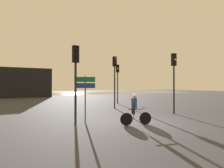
{
  "coord_description": "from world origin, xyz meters",
  "views": [
    {
      "loc": [
        -5.97,
        -8.11,
        2.07
      ],
      "look_at": [
        0.5,
        5.0,
        2.2
      ],
      "focal_mm": 28.0,
      "sensor_mm": 36.0,
      "label": 1
    }
  ],
  "objects_px": {
    "distant_building": "(14,83)",
    "cyclist": "(135,109)",
    "traffic_light_near_right": "(174,72)",
    "traffic_light_far_right": "(118,77)",
    "traffic_light_center": "(115,72)",
    "traffic_light_near_left": "(76,69)",
    "direction_sign_post": "(85,91)"
  },
  "relations": [
    {
      "from": "distant_building",
      "to": "traffic_light_near_left",
      "type": "xyz_separation_m",
      "value": [
        4.27,
        -25.89,
        0.37
      ]
    },
    {
      "from": "direction_sign_post",
      "to": "cyclist",
      "type": "relative_size",
      "value": 1.55
    },
    {
      "from": "traffic_light_near_right",
      "to": "traffic_light_near_left",
      "type": "distance_m",
      "value": 7.34
    },
    {
      "from": "distant_building",
      "to": "cyclist",
      "type": "distance_m",
      "value": 28.35
    },
    {
      "from": "direction_sign_post",
      "to": "cyclist",
      "type": "distance_m",
      "value": 2.91
    },
    {
      "from": "traffic_light_center",
      "to": "traffic_light_near_right",
      "type": "bearing_deg",
      "value": 103.71
    },
    {
      "from": "traffic_light_center",
      "to": "cyclist",
      "type": "bearing_deg",
      "value": 57.4
    },
    {
      "from": "traffic_light_far_right",
      "to": "traffic_light_near_right",
      "type": "bearing_deg",
      "value": 91.86
    },
    {
      "from": "traffic_light_center",
      "to": "traffic_light_far_right",
      "type": "height_order",
      "value": "traffic_light_center"
    },
    {
      "from": "traffic_light_center",
      "to": "traffic_light_near_left",
      "type": "bearing_deg",
      "value": 30.85
    },
    {
      "from": "traffic_light_near_right",
      "to": "traffic_light_far_right",
      "type": "relative_size",
      "value": 0.99
    },
    {
      "from": "traffic_light_near_right",
      "to": "cyclist",
      "type": "relative_size",
      "value": 2.64
    },
    {
      "from": "traffic_light_near_left",
      "to": "direction_sign_post",
      "type": "distance_m",
      "value": 1.29
    },
    {
      "from": "direction_sign_post",
      "to": "cyclist",
      "type": "bearing_deg",
      "value": 163.84
    },
    {
      "from": "distant_building",
      "to": "traffic_light_far_right",
      "type": "bearing_deg",
      "value": -56.85
    },
    {
      "from": "cyclist",
      "to": "direction_sign_post",
      "type": "bearing_deg",
      "value": -114.94
    },
    {
      "from": "distant_building",
      "to": "traffic_light_near_right",
      "type": "relative_size",
      "value": 2.77
    },
    {
      "from": "distant_building",
      "to": "direction_sign_post",
      "type": "height_order",
      "value": "distant_building"
    },
    {
      "from": "traffic_light_center",
      "to": "cyclist",
      "type": "xyz_separation_m",
      "value": [
        -2.11,
        -6.41,
        -2.44
      ]
    },
    {
      "from": "cyclist",
      "to": "traffic_light_near_right",
      "type": "bearing_deg",
      "value": 124.24
    },
    {
      "from": "traffic_light_near_right",
      "to": "traffic_light_far_right",
      "type": "bearing_deg",
      "value": -93.9
    },
    {
      "from": "traffic_light_center",
      "to": "cyclist",
      "type": "distance_m",
      "value": 7.18
    },
    {
      "from": "traffic_light_near_right",
      "to": "traffic_light_far_right",
      "type": "distance_m",
      "value": 8.26
    },
    {
      "from": "traffic_light_near_right",
      "to": "direction_sign_post",
      "type": "bearing_deg",
      "value": -5.1
    },
    {
      "from": "traffic_light_center",
      "to": "direction_sign_post",
      "type": "bearing_deg",
      "value": 33.5
    },
    {
      "from": "traffic_light_far_right",
      "to": "distant_building",
      "type": "bearing_deg",
      "value": -56.77
    },
    {
      "from": "traffic_light_near_right",
      "to": "traffic_light_center",
      "type": "bearing_deg",
      "value": -67.55
    },
    {
      "from": "distant_building",
      "to": "cyclist",
      "type": "relative_size",
      "value": 7.32
    },
    {
      "from": "traffic_light_far_right",
      "to": "cyclist",
      "type": "relative_size",
      "value": 2.67
    },
    {
      "from": "direction_sign_post",
      "to": "distant_building",
      "type": "bearing_deg",
      "value": -57.27
    },
    {
      "from": "distant_building",
      "to": "traffic_light_near_right",
      "type": "bearing_deg",
      "value": -65.64
    },
    {
      "from": "distant_building",
      "to": "traffic_light_near_left",
      "type": "height_order",
      "value": "distant_building"
    }
  ]
}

